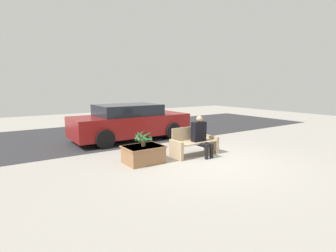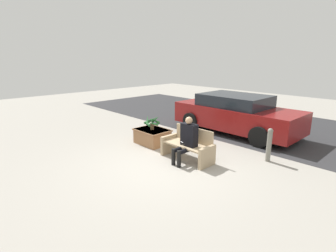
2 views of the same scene
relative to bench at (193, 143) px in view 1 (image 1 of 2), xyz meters
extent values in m
plane|color=#9E998E|center=(-0.10, -0.76, -0.38)|extent=(30.00, 30.00, 0.00)
cube|color=#2D2D30|center=(-0.10, 4.91, -0.37)|extent=(20.00, 6.00, 0.01)
cube|color=tan|center=(-0.68, -0.05, -0.11)|extent=(0.09, 0.60, 0.53)
cube|color=tan|center=(0.68, -0.05, -0.11)|extent=(0.09, 0.60, 0.53)
cube|color=tan|center=(0.00, -0.05, 0.03)|extent=(1.28, 0.55, 0.04)
cube|color=tan|center=(0.00, 0.22, 0.26)|extent=(1.28, 0.04, 0.41)
cube|color=black|center=(0.11, -0.10, 0.35)|extent=(0.43, 0.22, 0.59)
sphere|color=tan|center=(0.11, -0.12, 0.73)|extent=(0.19, 0.19, 0.19)
cylinder|color=black|center=(0.01, -0.34, 0.00)|extent=(0.11, 0.47, 0.11)
cylinder|color=black|center=(0.21, -0.34, 0.00)|extent=(0.11, 0.47, 0.11)
cylinder|color=black|center=(0.01, -0.57, -0.16)|extent=(0.10, 0.10, 0.43)
cylinder|color=black|center=(0.21, -0.57, -0.16)|extent=(0.10, 0.10, 0.43)
cube|color=black|center=(0.11, -0.33, 0.16)|extent=(0.07, 0.09, 0.12)
cube|color=#936642|center=(-1.65, 0.13, -0.14)|extent=(0.99, 0.75, 0.47)
cube|color=#936642|center=(-1.65, 0.13, 0.07)|extent=(1.04, 0.80, 0.04)
cylinder|color=brown|center=(-1.65, 0.13, 0.19)|extent=(0.12, 0.12, 0.19)
cone|color=#26602D|center=(-1.50, 0.15, 0.39)|extent=(0.12, 0.35, 0.27)
cone|color=#26602D|center=(-1.51, 0.22, 0.36)|extent=(0.25, 0.35, 0.23)
cone|color=#26602D|center=(-1.66, 0.28, 0.39)|extent=(0.34, 0.10, 0.28)
cone|color=#26602D|center=(-1.76, 0.25, 0.37)|extent=(0.31, 0.31, 0.25)
cone|color=#26602D|center=(-1.82, 0.15, 0.35)|extent=(0.12, 0.37, 0.20)
cone|color=#26602D|center=(-1.74, 0.03, 0.40)|extent=(0.29, 0.28, 0.29)
cone|color=#26602D|center=(-1.69, -0.04, 0.32)|extent=(0.38, 0.16, 0.14)
cone|color=#26602D|center=(-1.51, 0.02, 0.33)|extent=(0.29, 0.34, 0.17)
cube|color=maroon|center=(-0.54, 3.15, 0.21)|extent=(4.45, 1.80, 0.75)
cube|color=black|center=(-0.65, 3.15, 0.79)|extent=(2.31, 1.66, 0.41)
cylinder|color=black|center=(0.84, 2.25, -0.05)|extent=(0.65, 0.18, 0.65)
cylinder|color=black|center=(0.84, 4.05, -0.05)|extent=(0.65, 0.18, 0.65)
cylinder|color=black|center=(-1.92, 2.25, -0.05)|extent=(0.65, 0.18, 0.65)
cylinder|color=black|center=(-1.92, 4.05, -0.05)|extent=(0.65, 0.18, 0.65)
cylinder|color=slate|center=(1.56, 1.41, 0.02)|extent=(0.13, 0.13, 0.79)
sphere|color=slate|center=(1.56, 1.41, 0.45)|extent=(0.14, 0.14, 0.14)
camera|label=1|loc=(-4.98, -5.95, 1.70)|focal=28.00mm
camera|label=2|loc=(4.42, -4.95, 2.30)|focal=28.00mm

